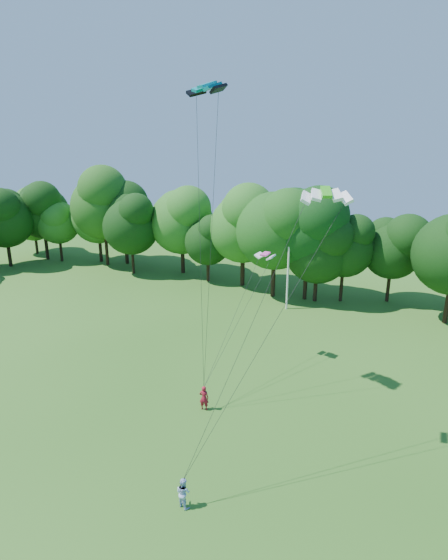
% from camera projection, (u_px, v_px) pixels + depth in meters
% --- Properties ---
extents(ground, '(160.00, 160.00, 0.00)m').
position_uv_depth(ground, '(69.00, 488.00, 22.61)').
color(ground, '#275A18').
rests_on(ground, ground).
extents(utility_pole, '(1.64, 0.70, 8.66)m').
position_uv_depth(utility_pole, '(288.00, 270.00, 46.99)').
color(utility_pole, silver).
rests_on(utility_pole, ground).
extents(kite_flyer_left, '(0.72, 0.57, 1.75)m').
position_uv_depth(kite_flyer_left, '(204.00, 398.00, 29.24)').
color(kite_flyer_left, maroon).
rests_on(kite_flyer_left, ground).
extents(kite_flyer_right, '(0.90, 0.78, 1.59)m').
position_uv_depth(kite_flyer_right, '(183.00, 492.00, 21.27)').
color(kite_flyer_right, '#AEC1F2').
rests_on(kite_flyer_right, ground).
extents(kite_teal, '(2.92, 2.11, 0.52)m').
position_uv_depth(kite_teal, '(207.00, 85.00, 26.38)').
color(kite_teal, '#047D8C').
rests_on(kite_teal, ground).
extents(kite_green, '(2.65, 1.92, 0.54)m').
position_uv_depth(kite_green, '(326.00, 192.00, 21.60)').
color(kite_green, green).
rests_on(kite_green, ground).
extents(kite_pink, '(1.73, 1.08, 0.25)m').
position_uv_depth(kite_pink, '(265.00, 254.00, 34.41)').
color(kite_pink, '#ED41A9').
rests_on(kite_pink, ground).
extents(tree_back_west, '(10.32, 10.32, 15.02)m').
position_uv_depth(tree_back_west, '(103.00, 203.00, 64.11)').
color(tree_back_west, '#2F2312').
rests_on(tree_back_west, ground).
extents(tree_back_center, '(9.99, 9.99, 14.53)m').
position_uv_depth(tree_back_center, '(309.00, 222.00, 48.85)').
color(tree_back_center, black).
rests_on(tree_back_center, ground).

